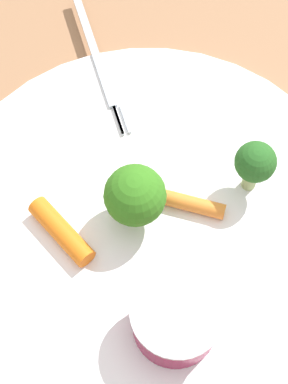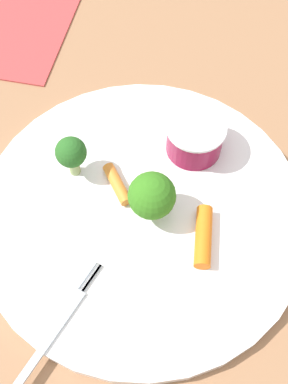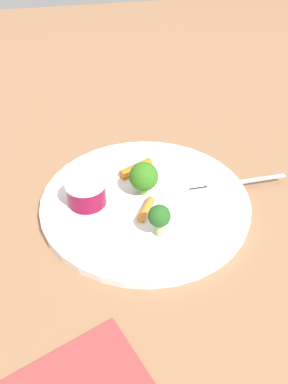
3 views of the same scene
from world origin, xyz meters
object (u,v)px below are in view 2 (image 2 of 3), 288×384
Objects in this scene: broccoli_floret_1 at (151,197)px; broccoli_floret_0 at (71,154)px; plate at (142,210)px; sauce_cup at (195,138)px; carrot_stick_0 at (206,232)px; fork at (47,342)px; carrot_stick_1 at (117,184)px; napkin at (21,29)px.

broccoli_floret_0 is at bearing 89.79° from broccoli_floret_1.
plate is 5.84× the size of broccoli_floret_1.
broccoli_floret_1 reaches higher than sauce_cup.
broccoli_floret_0 is at bearing 92.35° from carrot_stick_0.
fork is (-0.14, 0.01, -0.03)m from broccoli_floret_1.
broccoli_floret_0 is 0.90× the size of broccoli_floret_1.
broccoli_floret_1 reaches higher than carrot_stick_1.
plate is 5.40× the size of carrot_stick_0.
napkin is at bearing 67.53° from carrot_stick_0.
broccoli_floret_1 is at bearing -90.21° from broccoli_floret_0.
sauce_cup is 1.30× the size of carrot_stick_1.
carrot_stick_0 is 0.36× the size of fork.
broccoli_floret_1 is at bearing -179.02° from sauce_cup.
sauce_cup is at bearing -6.03° from plate.
fork is at bearing 156.58° from carrot_stick_0.
sauce_cup is at bearing -101.46° from napkin.
plate is at bearing 173.97° from sauce_cup.
sauce_cup is 0.09m from broccoli_floret_1.
napkin is at bearing 59.94° from carrot_stick_1.
carrot_stick_1 is (0.01, 0.04, -0.03)m from broccoli_floret_1.
carrot_stick_0 is at bearing -23.42° from fork.
broccoli_floret_0 is 0.14m from carrot_stick_0.
carrot_stick_0 is at bearing -145.28° from sauce_cup.
fork is (-0.15, 0.00, 0.01)m from plate.
broccoli_floret_1 is 0.93× the size of carrot_stick_0.
broccoli_floret_0 reaches higher than sauce_cup.
broccoli_floret_0 is at bearing 90.75° from plate.
plate is 0.07m from carrot_stick_0.
carrot_stick_0 is at bearing -91.03° from carrot_stick_1.
broccoli_floret_0 is 0.24m from napkin.
napkin is (0.14, 0.27, -0.04)m from broccoli_floret_1.
broccoli_floret_1 is 1.19× the size of carrot_stick_1.
broccoli_floret_0 reaches higher than carrot_stick_1.
broccoli_floret_0 reaches higher than plate.
sauce_cup is at bearing -44.97° from broccoli_floret_0.
plate is 5.32× the size of sauce_cup.
broccoli_floret_0 is 0.09m from broccoli_floret_1.
broccoli_floret_0 reaches higher than napkin.
fork is at bearing -152.14° from broccoli_floret_0.
napkin is at bearing 61.91° from plate.
sauce_cup is 1.10× the size of broccoli_floret_1.
sauce_cup is 0.28m from napkin.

